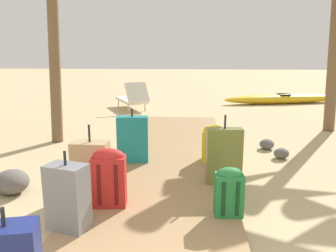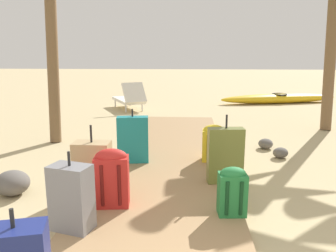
# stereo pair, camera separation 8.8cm
# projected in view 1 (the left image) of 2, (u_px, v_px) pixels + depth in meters

# --- Properties ---
(ground_plane) EXTENTS (60.00, 60.00, 0.00)m
(ground_plane) POSITION_uv_depth(u_px,v_px,m) (162.00, 189.00, 4.06)
(ground_plane) COLOR tan
(boardwalk) EXTENTS (1.69, 7.05, 0.08)m
(boardwalk) POSITION_uv_depth(u_px,v_px,m) (167.00, 166.00, 4.74)
(boardwalk) COLOR #9E7A51
(boardwalk) RESTS_ON ground
(suitcase_grey) EXTENTS (0.40, 0.30, 0.72)m
(suitcase_grey) POSITION_uv_depth(u_px,v_px,m) (68.00, 197.00, 2.94)
(suitcase_grey) COLOR slate
(suitcase_grey) RESTS_ON boardwalk
(suitcase_teal) EXTENTS (0.46, 0.23, 0.77)m
(suitcase_teal) POSITION_uv_depth(u_px,v_px,m) (133.00, 139.00, 4.76)
(suitcase_teal) COLOR #197A7F
(suitcase_teal) RESTS_ON boardwalk
(suitcase_tan) EXTENTS (0.41, 0.24, 0.76)m
(suitcase_tan) POSITION_uv_depth(u_px,v_px,m) (91.00, 166.00, 3.76)
(suitcase_tan) COLOR tan
(suitcase_tan) RESTS_ON boardwalk
(backpack_red) EXTENTS (0.36, 0.25, 0.61)m
(backpack_red) POSITION_uv_depth(u_px,v_px,m) (109.00, 176.00, 3.38)
(backpack_red) COLOR red
(backpack_red) RESTS_ON boardwalk
(backpack_yellow) EXTENTS (0.33, 0.26, 0.53)m
(backpack_yellow) POSITION_uv_depth(u_px,v_px,m) (213.00, 142.00, 4.80)
(backpack_yellow) COLOR gold
(backpack_yellow) RESTS_ON boardwalk
(suitcase_olive) EXTENTS (0.44, 0.21, 0.83)m
(suitcase_olive) POSITION_uv_depth(u_px,v_px,m) (224.00, 156.00, 3.98)
(suitcase_olive) COLOR olive
(suitcase_olive) RESTS_ON boardwalk
(backpack_green) EXTENTS (0.28, 0.22, 0.48)m
(backpack_green) POSITION_uv_depth(u_px,v_px,m) (229.00, 190.00, 3.19)
(backpack_green) COLOR #237538
(backpack_green) RESTS_ON boardwalk
(lounge_chair) EXTENTS (1.24, 1.62, 0.81)m
(lounge_chair) POSITION_uv_depth(u_px,v_px,m) (133.00, 98.00, 9.66)
(lounge_chair) COLOR white
(lounge_chair) RESTS_ON ground
(kayak) EXTENTS (4.03, 1.57, 0.32)m
(kayak) POSITION_uv_depth(u_px,v_px,m) (283.00, 99.00, 10.85)
(kayak) COLOR gold
(kayak) RESTS_ON ground
(rock_right_near) EXTENTS (0.33, 0.33, 0.16)m
(rock_right_near) POSITION_uv_depth(u_px,v_px,m) (281.00, 153.00, 5.21)
(rock_right_near) COLOR #5B5651
(rock_right_near) RESTS_ON ground
(rock_right_far) EXTENTS (0.33, 0.35, 0.17)m
(rock_right_far) POSITION_uv_depth(u_px,v_px,m) (267.00, 144.00, 5.72)
(rock_right_far) COLOR #5B5651
(rock_right_far) RESTS_ON ground
(rock_left_far) EXTENTS (0.58, 0.59, 0.28)m
(rock_left_far) POSITION_uv_depth(u_px,v_px,m) (12.00, 182.00, 3.91)
(rock_left_far) COLOR #5B5651
(rock_left_far) RESTS_ON ground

